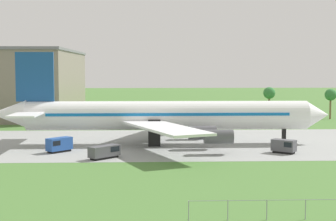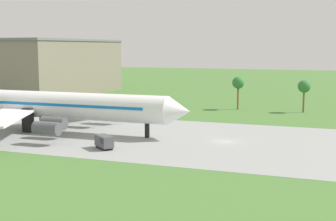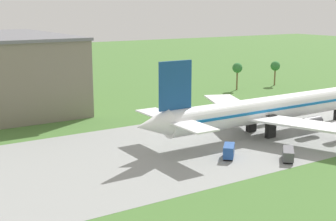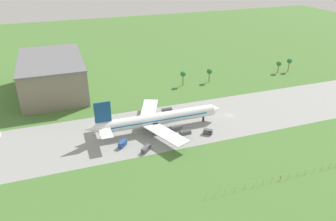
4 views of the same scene
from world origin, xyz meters
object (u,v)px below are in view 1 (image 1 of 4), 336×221
object	(u,v)px
baggage_tug	(59,145)
terminal_building	(19,83)
fuel_truck	(284,146)
catering_van	(105,151)
jet_airliner	(162,116)

from	to	relation	value
baggage_tug	terminal_building	distance (m)	81.91
fuel_truck	catering_van	world-z (taller)	fuel_truck
baggage_tug	catering_van	size ratio (longest dim) A/B	0.89
jet_airliner	fuel_truck	bearing A→B (deg)	-29.78
fuel_truck	terminal_building	xyz separation A→B (m)	(-67.23, 79.99, 9.38)
jet_airliner	catering_van	xyz separation A→B (m)	(-10.21, -16.73, -4.59)
fuel_truck	terminal_building	size ratio (longest dim) A/B	0.08
baggage_tug	fuel_truck	world-z (taller)	baggage_tug
terminal_building	jet_airliner	bearing A→B (deg)	-56.14
jet_airliner	baggage_tug	distance (m)	22.10
jet_airliner	catering_van	world-z (taller)	jet_airliner
fuel_truck	catering_van	xyz separation A→B (m)	(-32.21, -4.14, -0.13)
fuel_truck	terminal_building	distance (m)	104.91
fuel_truck	jet_airliner	bearing A→B (deg)	150.22
fuel_truck	catering_van	distance (m)	32.48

